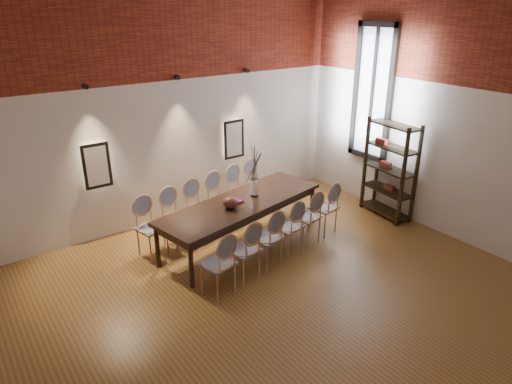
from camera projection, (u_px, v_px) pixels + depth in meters
floor at (297, 314)px, 5.87m from camera, size 7.00×7.00×0.02m
wall_back at (165, 110)px, 7.76m from camera, size 7.00×0.10×4.00m
wall_right at (477, 122)px, 7.01m from camera, size 0.10×7.00×4.00m
brick_band_back at (161, 33)px, 7.22m from camera, size 7.00×0.02×1.50m
brick_band_right at (491, 36)px, 6.49m from camera, size 0.02×7.00×1.50m
niche_left at (96, 165)px, 7.25m from camera, size 0.36×0.06×0.66m
niche_right at (233, 139)px, 8.65m from camera, size 0.36×0.06×0.66m
spot_fixture_left at (85, 86)px, 6.75m from camera, size 0.08×0.10×0.08m
spot_fixture_mid at (177, 77)px, 7.56m from camera, size 0.08×0.10×0.08m
spot_fixture_right at (246, 70)px, 8.31m from camera, size 0.08×0.10×0.08m
window_glass at (373, 93)px, 8.40m from camera, size 0.02×0.78×2.38m
window_frame at (372, 93)px, 8.39m from camera, size 0.08×0.90×2.50m
window_mullion at (372, 93)px, 8.39m from camera, size 0.06×0.06×2.40m
dining_table at (242, 222)px, 7.45m from camera, size 3.07×1.50×0.75m
chair_near_a at (218, 263)px, 6.11m from camera, size 0.52×0.52×0.94m
chair_near_b at (243, 250)px, 6.44m from camera, size 0.52×0.52×0.94m
chair_near_c at (266, 237)px, 6.77m from camera, size 0.52×0.52×0.94m
chair_near_d at (287, 226)px, 7.11m from camera, size 0.52×0.52×0.94m
chair_near_e at (306, 216)px, 7.44m from camera, size 0.52×0.52×0.94m
chair_near_f at (323, 207)px, 7.77m from camera, size 0.52×0.52×0.94m
chair_far_a at (152, 228)px, 7.06m from camera, size 0.52×0.52×0.94m
chair_far_b at (177, 218)px, 7.39m from camera, size 0.52×0.52×0.94m
chair_far_c at (200, 209)px, 7.72m from camera, size 0.52×0.52×0.94m
chair_far_d at (221, 200)px, 8.05m from camera, size 0.52×0.52×0.94m
chair_far_e at (241, 192)px, 8.38m from camera, size 0.52×0.52×0.94m
chair_far_f at (259, 185)px, 8.71m from camera, size 0.52×0.52×0.94m
vase at (254, 188)px, 7.45m from camera, size 0.14×0.14×0.30m
dried_branches at (254, 161)px, 7.28m from camera, size 0.50×0.50×0.70m
bowl at (231, 203)px, 7.04m from camera, size 0.24×0.24×0.18m
book at (234, 202)px, 7.25m from camera, size 0.29×0.23×0.03m
shelving_rack at (390, 169)px, 8.26m from camera, size 0.49×1.04×1.80m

